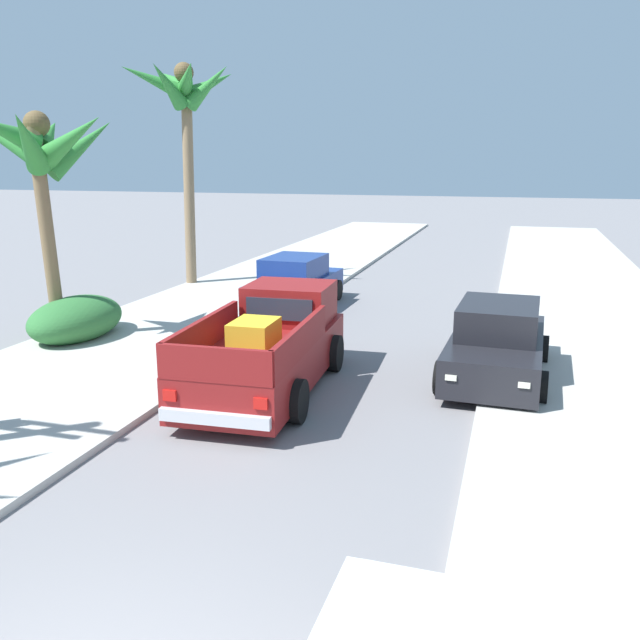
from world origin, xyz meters
The scene contains 10 objects.
sidewalk_left centered at (-5.30, 12.00, 0.06)m, with size 5.20×60.00×0.12m, color #B2AFA8.
sidewalk_right centered at (5.30, 12.00, 0.06)m, with size 5.20×60.00×0.12m, color #B2AFA8.
curb_left centered at (-4.10, 12.00, 0.05)m, with size 0.16×60.00×0.10m, color silver.
curb_right centered at (4.10, 12.00, 0.05)m, with size 0.16×60.00×0.10m, color silver.
pickup_truck centered at (-1.25, 8.20, 0.79)m, with size 2.40×5.30×1.80m.
car_left_near centered at (2.93, 10.03, 0.71)m, with size 2.14×4.31×1.54m.
car_left_mid centered at (-3.14, 15.28, 0.71)m, with size 2.13×4.30×1.54m.
palm_tree_left_fore centered at (-7.30, 9.73, 4.51)m, with size 3.97×3.65×5.48m.
palm_tree_left_mid centered at (-7.73, 17.57, 6.23)m, with size 3.71×3.64×7.50m.
hedge_bush centered at (-6.99, 10.01, 0.55)m, with size 1.80×2.80×1.10m, color #2D6B33.
Camera 1 is at (3.20, -3.33, 4.32)m, focal length 37.25 mm.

